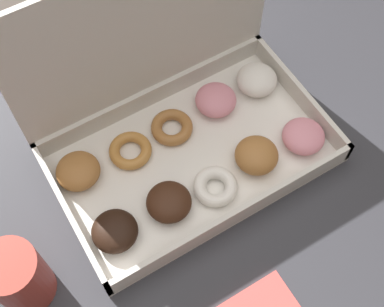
{
  "coord_description": "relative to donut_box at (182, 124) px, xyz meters",
  "views": [
    {
      "loc": [
        -0.13,
        -0.27,
        1.49
      ],
      "look_at": [
        0.07,
        0.06,
        0.79
      ],
      "focal_mm": 50.0,
      "sensor_mm": 36.0,
      "label": 1
    }
  ],
  "objects": [
    {
      "name": "donut_box",
      "position": [
        0.0,
        0.0,
        0.0
      ],
      "size": [
        0.41,
        0.26,
        0.29
      ],
      "color": "silver",
      "rests_on": "dining_table"
    },
    {
      "name": "coffee_mug",
      "position": [
        -0.29,
        -0.09,
        -0.0
      ],
      "size": [
        0.07,
        0.07,
        0.11
      ],
      "color": "#A3382D",
      "rests_on": "dining_table"
    },
    {
      "name": "dining_table",
      "position": [
        -0.07,
        -0.1,
        -0.15
      ],
      "size": [
        1.21,
        0.99,
        0.77
      ],
      "color": "#2D2D33",
      "rests_on": "ground_plane"
    }
  ]
}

